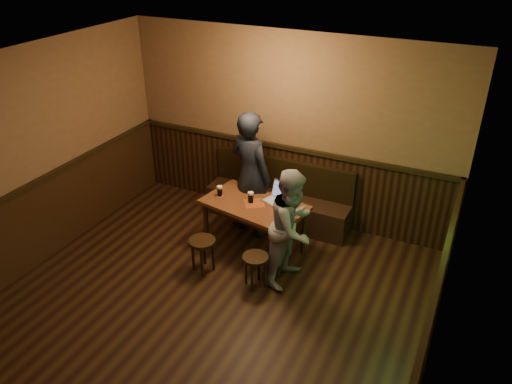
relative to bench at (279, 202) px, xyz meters
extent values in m
cube|color=black|center=(0.01, -2.75, -0.32)|extent=(5.00, 6.00, 0.02)
cube|color=beige|center=(0.01, -2.75, 2.50)|extent=(5.00, 6.00, 0.02)
cube|color=brown|center=(0.01, 0.26, 1.09)|extent=(5.00, 0.02, 2.80)
cube|color=brown|center=(2.52, -2.75, 1.09)|extent=(0.02, 6.00, 2.80)
cube|color=black|center=(0.01, 0.23, 0.24)|extent=(4.98, 0.04, 1.10)
cube|color=black|center=(-2.47, -2.75, 0.24)|extent=(0.04, 5.98, 1.10)
cube|color=black|center=(2.49, -2.75, 0.24)|extent=(0.04, 5.98, 1.10)
cube|color=black|center=(0.01, 0.20, 0.82)|extent=(4.98, 0.06, 0.06)
cube|color=black|center=(-2.44, -2.75, 0.82)|extent=(0.06, 5.98, 0.06)
cube|color=black|center=(2.46, -2.75, 0.82)|extent=(0.06, 5.98, 0.06)
cube|color=black|center=(0.00, -0.04, -0.09)|extent=(2.20, 0.50, 0.45)
cube|color=black|center=(0.00, 0.16, 0.39)|extent=(2.20, 0.10, 0.50)
cube|color=#5A3419|center=(0.00, -0.86, 0.39)|extent=(1.48, 1.01, 0.05)
cube|color=black|center=(0.00, -0.86, 0.32)|extent=(1.34, 0.87, 0.08)
cube|color=maroon|center=(0.00, -0.86, 0.42)|extent=(0.35, 0.35, 0.00)
cylinder|color=black|center=(-0.65, -1.05, 0.03)|extent=(0.07, 0.07, 0.68)
cylinder|color=black|center=(-0.54, -0.44, 0.03)|extent=(0.07, 0.07, 0.68)
cylinder|color=black|center=(0.54, -1.27, 0.03)|extent=(0.07, 0.07, 0.68)
cylinder|color=black|center=(0.65, -0.66, 0.03)|extent=(0.07, 0.07, 0.68)
cylinder|color=black|center=(-0.39, -1.58, 0.14)|extent=(0.46, 0.46, 0.04)
cylinder|color=black|center=(-0.27, -1.52, -0.09)|extent=(0.04, 0.04, 0.45)
cylinder|color=black|center=(-0.45, -1.46, -0.09)|extent=(0.04, 0.04, 0.45)
cylinder|color=black|center=(-0.51, -1.63, -0.09)|extent=(0.04, 0.04, 0.45)
cylinder|color=black|center=(-0.34, -1.70, -0.09)|extent=(0.04, 0.04, 0.45)
cylinder|color=black|center=(0.36, -1.57, 0.11)|extent=(0.36, 0.36, 0.04)
cylinder|color=black|center=(0.48, -1.56, -0.10)|extent=(0.03, 0.03, 0.42)
cylinder|color=black|center=(0.35, -1.44, -0.10)|extent=(0.03, 0.03, 0.42)
cylinder|color=black|center=(0.24, -1.58, -0.10)|extent=(0.03, 0.03, 0.42)
cylinder|color=black|center=(0.37, -1.69, -0.10)|extent=(0.03, 0.03, 0.42)
cylinder|color=#942F12|center=(-0.52, -0.87, 0.42)|extent=(0.10, 0.10, 0.00)
cylinder|color=silver|center=(-0.52, -0.87, 0.42)|extent=(0.08, 0.08, 0.00)
cylinder|color=black|center=(-0.52, -0.87, 0.48)|extent=(0.07, 0.07, 0.12)
cylinder|color=beige|center=(-0.52, -0.87, 0.56)|extent=(0.08, 0.08, 0.03)
cylinder|color=#942F12|center=(-0.05, -0.85, 0.42)|extent=(0.10, 0.10, 0.00)
cylinder|color=silver|center=(-0.05, -0.85, 0.42)|extent=(0.09, 0.09, 0.00)
cylinder|color=black|center=(-0.05, -0.85, 0.49)|extent=(0.07, 0.07, 0.12)
cylinder|color=beige|center=(-0.05, -0.85, 0.56)|extent=(0.08, 0.08, 0.03)
cylinder|color=#942F12|center=(0.37, -0.95, 0.42)|extent=(0.11, 0.11, 0.00)
cylinder|color=silver|center=(0.37, -0.95, 0.42)|extent=(0.09, 0.09, 0.00)
cylinder|color=black|center=(0.37, -0.95, 0.49)|extent=(0.08, 0.08, 0.13)
cylinder|color=beige|center=(0.37, -0.95, 0.57)|extent=(0.08, 0.08, 0.03)
cube|color=silver|center=(0.25, -0.71, 0.43)|extent=(0.42, 0.36, 0.02)
cube|color=#B2B2B7|center=(0.25, -0.71, 0.44)|extent=(0.37, 0.30, 0.00)
cube|color=silver|center=(0.30, -0.60, 0.55)|extent=(0.36, 0.20, 0.23)
cube|color=#5868A3|center=(0.29, -0.61, 0.55)|extent=(0.32, 0.17, 0.20)
cube|color=silver|center=(0.52, -1.09, 0.42)|extent=(0.26, 0.23, 0.00)
imported|color=black|center=(-0.24, -0.46, 0.62)|extent=(0.78, 0.62, 1.86)
imported|color=gray|center=(0.70, -1.24, 0.46)|extent=(0.67, 0.81, 1.53)
camera|label=1|loc=(2.52, -6.05, 3.74)|focal=35.00mm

